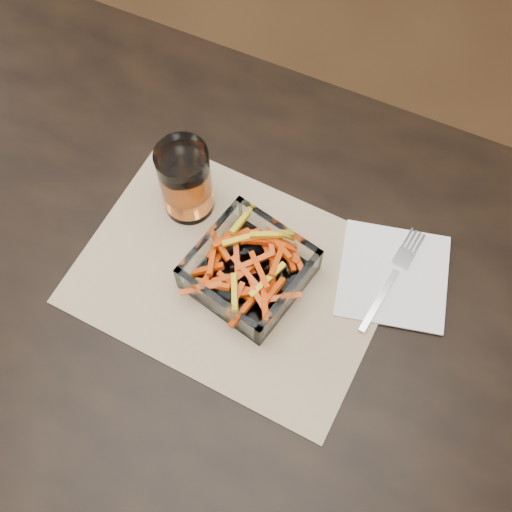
# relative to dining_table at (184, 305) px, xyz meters

# --- Properties ---
(dining_table) EXTENTS (1.60, 0.90, 0.75)m
(dining_table) POSITION_rel_dining_table_xyz_m (0.00, 0.00, 0.00)
(dining_table) COLOR black
(dining_table) RESTS_ON ground
(placemat) EXTENTS (0.47, 0.35, 0.00)m
(placemat) POSITION_rel_dining_table_xyz_m (0.07, 0.05, 0.09)
(placemat) COLOR tan
(placemat) RESTS_ON dining_table
(glass_bowl) EXTENTS (0.18, 0.18, 0.06)m
(glass_bowl) POSITION_rel_dining_table_xyz_m (0.09, 0.05, 0.12)
(glass_bowl) COLOR white
(glass_bowl) RESTS_ON placemat
(tumbler) EXTENTS (0.08, 0.08, 0.14)m
(tumbler) POSITION_rel_dining_table_xyz_m (-0.05, 0.13, 0.15)
(tumbler) COLOR white
(tumbler) RESTS_ON placemat
(napkin) EXTENTS (0.19, 0.19, 0.00)m
(napkin) POSITION_rel_dining_table_xyz_m (0.29, 0.15, 0.09)
(napkin) COLOR white
(napkin) RESTS_ON placemat
(fork) EXTENTS (0.04, 0.19, 0.00)m
(fork) POSITION_rel_dining_table_xyz_m (0.29, 0.14, 0.10)
(fork) COLOR silver
(fork) RESTS_ON napkin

